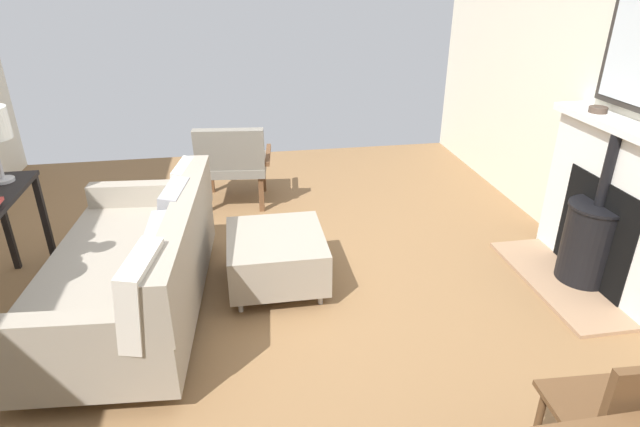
% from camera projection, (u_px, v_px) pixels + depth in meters
% --- Properties ---
extents(ground_plane, '(5.01, 6.24, 0.01)m').
position_uv_depth(ground_plane, '(265.00, 305.00, 3.44)').
color(ground_plane, olive).
extents(fireplace, '(0.61, 1.32, 1.13)m').
position_uv_depth(fireplace, '(606.00, 219.00, 3.49)').
color(fireplace, '#9E7A5B').
rests_on(fireplace, ground).
extents(mantel_bowl_near, '(0.12, 0.12, 0.04)m').
position_uv_depth(mantel_bowl_near, '(598.00, 109.00, 3.51)').
color(mantel_bowl_near, '#47382D').
rests_on(mantel_bowl_near, fireplace).
extents(sofa, '(1.05, 1.83, 0.80)m').
position_uv_depth(sofa, '(137.00, 268.00, 3.21)').
color(sofa, '#B2B2B7').
rests_on(sofa, ground).
extents(ottoman, '(0.65, 0.70, 0.39)m').
position_uv_depth(ottoman, '(276.00, 255.00, 3.55)').
color(ottoman, '#B2B2B7').
rests_on(ottoman, ground).
extents(armchair_accent, '(0.73, 0.65, 0.78)m').
position_uv_depth(armchair_accent, '(232.00, 160.00, 4.68)').
color(armchair_accent, brown).
rests_on(armchair_accent, ground).
extents(dining_chair_near_fireplace, '(0.42, 0.42, 0.85)m').
position_uv_depth(dining_chair_near_fireplace, '(623.00, 421.00, 1.90)').
color(dining_chair_near_fireplace, brown).
rests_on(dining_chair_near_fireplace, ground).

